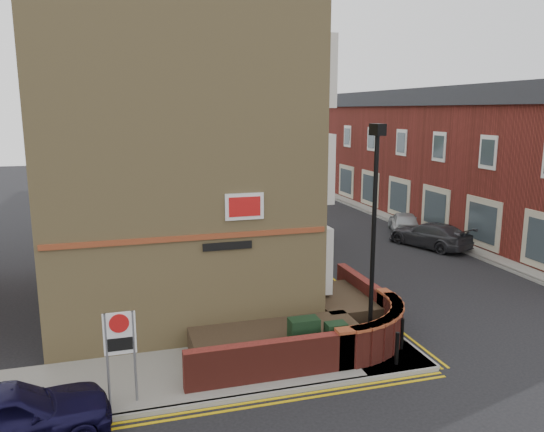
{
  "coord_description": "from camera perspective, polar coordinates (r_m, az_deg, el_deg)",
  "views": [
    {
      "loc": [
        -4.83,
        -11.19,
        6.76
      ],
      "look_at": [
        -0.4,
        4.0,
        3.59
      ],
      "focal_mm": 35.0,
      "sensor_mm": 36.0,
      "label": 1
    }
  ],
  "objects": [
    {
      "name": "yellow_lines_side",
      "position": [
        12.93,
        -8.47,
        -20.3
      ],
      "size": [
        13.0,
        0.28,
        0.01
      ],
      "primitive_type": "cube",
      "color": "gold",
      "rests_on": "ground"
    },
    {
      "name": "far_terrace",
      "position": [
        34.29,
        18.21,
        6.23
      ],
      "size": [
        5.4,
        30.4,
        8.0
      ],
      "color": "maroon",
      "rests_on": "ground"
    },
    {
      "name": "far_terrace_cream",
      "position": [
        52.92,
        5.22,
        8.36
      ],
      "size": [
        5.4,
        12.4,
        8.0
      ],
      "color": "#BAAE99",
      "rests_on": "ground"
    },
    {
      "name": "pavement_far",
      "position": [
        30.79,
        19.62,
        -1.9
      ],
      "size": [
        4.0,
        40.0,
        0.12
      ],
      "primitive_type": "cube",
      "color": "gray",
      "rests_on": "ground"
    },
    {
      "name": "traffic_light_assembly",
      "position": [
        37.12,
        -4.97,
        5.15
      ],
      "size": [
        0.2,
        0.16,
        4.2
      ],
      "color": "black",
      "rests_on": "pavement_main"
    },
    {
      "name": "tree_far",
      "position": [
        41.84,
        -6.95,
        8.73
      ],
      "size": [
        3.81,
        3.81,
        7.0
      ],
      "color": "#382B1E",
      "rests_on": "pavement_main"
    },
    {
      "name": "kerb_main_near",
      "position": [
        29.08,
        -0.21,
        -1.98
      ],
      "size": [
        0.15,
        32.0,
        0.12
      ],
      "primitive_type": "cube",
      "color": "gray",
      "rests_on": "ground"
    },
    {
      "name": "pavement_corner",
      "position": [
        14.42,
        -9.49,
        -16.53
      ],
      "size": [
        13.0,
        3.0,
        0.12
      ],
      "primitive_type": "cube",
      "color": "gray",
      "rests_on": "ground"
    },
    {
      "name": "pavement_main",
      "position": [
        28.83,
        -2.12,
        -2.11
      ],
      "size": [
        2.0,
        32.0,
        0.12
      ],
      "primitive_type": "cube",
      "color": "gray",
      "rests_on": "ground"
    },
    {
      "name": "navy_hatchback",
      "position": [
        12.53,
        -26.98,
        -18.86
      ],
      "size": [
        4.46,
        2.62,
        1.42
      ],
      "primitive_type": "imported",
      "rotation": [
        0.0,
        0.0,
        1.81
      ],
      "color": "black",
      "rests_on": "ground"
    },
    {
      "name": "utility_cabinet_large",
      "position": [
        14.6,
        3.43,
        -13.13
      ],
      "size": [
        0.8,
        0.45,
        1.2
      ],
      "primitive_type": "cube",
      "color": "black",
      "rests_on": "pavement_corner"
    },
    {
      "name": "red_car_main",
      "position": [
        34.14,
        -0.16,
        1.04
      ],
      "size": [
        3.77,
        5.2,
        1.31
      ],
      "primitive_type": "imported",
      "rotation": [
        0.0,
        0.0,
        0.38
      ],
      "color": "#933310",
      "rests_on": "ground"
    },
    {
      "name": "grey_car_far",
      "position": [
        27.67,
        16.61,
        -1.94
      ],
      "size": [
        3.18,
        4.67,
        1.25
      ],
      "primitive_type": "imported",
      "rotation": [
        0.0,
        0.0,
        3.51
      ],
      "color": "#313237",
      "rests_on": "ground"
    },
    {
      "name": "silver_car_near",
      "position": [
        28.74,
        3.12,
        -0.73
      ],
      "size": [
        2.6,
        4.84,
        1.51
      ],
      "primitive_type": "imported",
      "rotation": [
        0.0,
        0.0,
        -0.23
      ],
      "color": "gray",
      "rests_on": "ground"
    },
    {
      "name": "silver_car_far",
      "position": [
        30.31,
        14.03,
        -0.67
      ],
      "size": [
        2.82,
        3.98,
        1.26
      ],
      "primitive_type": "imported",
      "rotation": [
        0.0,
        0.0,
        2.74
      ],
      "color": "#9EA2A5",
      "rests_on": "ground"
    },
    {
      "name": "tree_near",
      "position": [
        26.23,
        -1.14,
        6.84
      ],
      "size": [
        3.64,
        3.65,
        6.7
      ],
      "color": "#382B1E",
      "rests_on": "pavement_main"
    },
    {
      "name": "lamppost",
      "position": [
        14.38,
        10.84,
        -2.62
      ],
      "size": [
        0.25,
        0.5,
        6.3
      ],
      "color": "black",
      "rests_on": "pavement_corner"
    },
    {
      "name": "corner_building",
      "position": [
        19.3,
        -10.51,
        9.57
      ],
      "size": [
        8.95,
        10.4,
        13.6
      ],
      "color": "tan",
      "rests_on": "ground"
    },
    {
      "name": "bollard_near",
      "position": [
        14.81,
        13.3,
        -13.69
      ],
      "size": [
        0.11,
        0.11,
        0.9
      ],
      "primitive_type": "cylinder",
      "color": "black",
      "rests_on": "pavement_corner"
    },
    {
      "name": "utility_cabinet_small",
      "position": [
        14.64,
        6.86,
        -13.34
      ],
      "size": [
        0.55,
        0.4,
        1.1
      ],
      "primitive_type": "cube",
      "color": "black",
      "rests_on": "pavement_corner"
    },
    {
      "name": "kerb_main_far",
      "position": [
        29.68,
        16.48,
        -2.18
      ],
      "size": [
        0.15,
        40.0,
        0.12
      ],
      "primitive_type": "cube",
      "color": "gray",
      "rests_on": "ground"
    },
    {
      "name": "zone_sign",
      "position": [
        12.76,
        -16.03,
        -12.77
      ],
      "size": [
        0.72,
        0.07,
        2.2
      ],
      "color": "slate",
      "rests_on": "pavement_corner"
    },
    {
      "name": "kerb_side",
      "position": [
        13.11,
        -8.64,
        -19.53
      ],
      "size": [
        13.0,
        0.15,
        0.12
      ],
      "primitive_type": "cube",
      "color": "gray",
      "rests_on": "ground"
    },
    {
      "name": "tree_mid",
      "position": [
        33.97,
        -4.71,
        8.67
      ],
      "size": [
        4.03,
        4.03,
        7.42
      ],
      "color": "#382B1E",
      "rests_on": "pavement_main"
    },
    {
      "name": "bollard_far",
      "position": [
        15.72,
        13.78,
        -12.2
      ],
      "size": [
        0.11,
        0.11,
        0.9
      ],
      "primitive_type": "cylinder",
      "color": "black",
      "rests_on": "pavement_corner"
    },
    {
      "name": "ground",
      "position": [
        13.94,
        6.5,
        -17.75
      ],
      "size": [
        120.0,
        120.0,
        0.0
      ],
      "primitive_type": "plane",
      "color": "black",
      "rests_on": "ground"
    },
    {
      "name": "yellow_lines_main",
      "position": [
        29.16,
        0.27,
        -2.05
      ],
      "size": [
        0.28,
        32.0,
        0.01
      ],
      "primitive_type": "cube",
      "color": "gold",
      "rests_on": "ground"
    },
    {
      "name": "garden_wall",
      "position": [
        16.02,
        2.95,
        -13.64
      ],
      "size": [
        6.8,
        6.0,
        1.2
      ],
      "primitive_type": null,
      "color": "maroon",
      "rests_on": "ground"
    }
  ]
}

